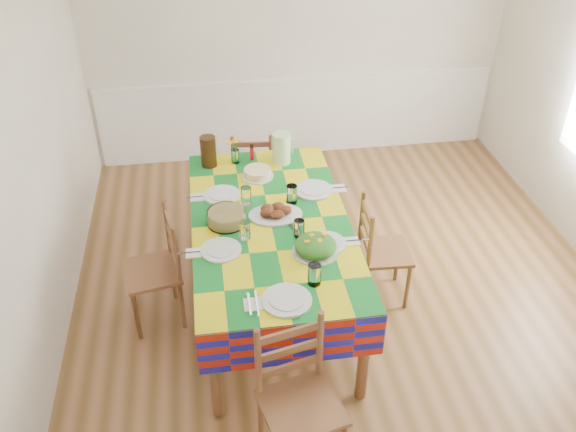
# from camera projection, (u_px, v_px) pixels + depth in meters

# --- Properties ---
(room) EXTENTS (4.58, 5.08, 2.78)m
(room) POSITION_uv_depth(u_px,v_px,m) (354.00, 152.00, 4.39)
(room) COLOR brown
(room) RESTS_ON ground
(wainscot) EXTENTS (4.41, 0.06, 0.92)m
(wainscot) POSITION_uv_depth(u_px,v_px,m) (298.00, 114.00, 6.90)
(wainscot) COLOR white
(wainscot) RESTS_ON room
(dining_table) EXTENTS (1.18, 2.19, 0.85)m
(dining_table) POSITION_uv_depth(u_px,v_px,m) (271.00, 232.00, 4.61)
(dining_table) COLOR brown
(dining_table) RESTS_ON room
(setting_near_head) EXTENTS (0.52, 0.35, 0.15)m
(setting_near_head) POSITION_uv_depth(u_px,v_px,m) (296.00, 291.00, 3.86)
(setting_near_head) COLOR silver
(setting_near_head) RESTS_ON dining_table
(setting_left_near) EXTENTS (0.53, 0.31, 0.14)m
(setting_left_near) POSITION_uv_depth(u_px,v_px,m) (229.00, 243.00, 4.28)
(setting_left_near) COLOR silver
(setting_left_near) RESTS_ON dining_table
(setting_left_far) EXTENTS (0.53, 0.32, 0.14)m
(setting_left_far) POSITION_uv_depth(u_px,v_px,m) (230.00, 195.00, 4.79)
(setting_left_far) COLOR silver
(setting_left_far) RESTS_ON dining_table
(setting_right_near) EXTENTS (0.53, 0.30, 0.13)m
(setting_right_near) POSITION_uv_depth(u_px,v_px,m) (317.00, 238.00, 4.33)
(setting_right_near) COLOR silver
(setting_right_near) RESTS_ON dining_table
(setting_right_far) EXTENTS (0.59, 0.34, 0.15)m
(setting_right_far) POSITION_uv_depth(u_px,v_px,m) (307.00, 191.00, 4.83)
(setting_right_far) COLOR silver
(setting_right_far) RESTS_ON dining_table
(meat_platter) EXTENTS (0.41, 0.29, 0.08)m
(meat_platter) POSITION_uv_depth(u_px,v_px,m) (275.00, 212.00, 4.59)
(meat_platter) COLOR silver
(meat_platter) RESTS_ON dining_table
(salad_platter) EXTENTS (0.32, 0.32, 0.14)m
(salad_platter) POSITION_uv_depth(u_px,v_px,m) (316.00, 246.00, 4.21)
(salad_platter) COLOR silver
(salad_platter) RESTS_ON dining_table
(pasta_bowl) EXTENTS (0.29, 0.29, 0.10)m
(pasta_bowl) POSITION_uv_depth(u_px,v_px,m) (226.00, 217.00, 4.50)
(pasta_bowl) COLOR white
(pasta_bowl) RESTS_ON dining_table
(cake) EXTENTS (0.27, 0.27, 0.07)m
(cake) POSITION_uv_depth(u_px,v_px,m) (258.00, 173.00, 5.06)
(cake) COLOR silver
(cake) RESTS_ON dining_table
(serving_utensils) EXTENTS (0.16, 0.36, 0.01)m
(serving_utensils) POSITION_uv_depth(u_px,v_px,m) (295.00, 225.00, 4.50)
(serving_utensils) COLOR black
(serving_utensils) RESTS_ON dining_table
(flower_vase) EXTENTS (0.15, 0.12, 0.24)m
(flower_vase) POSITION_uv_depth(u_px,v_px,m) (235.00, 152.00, 5.22)
(flower_vase) COLOR white
(flower_vase) RESTS_ON dining_table
(hot_sauce) EXTENTS (0.04, 0.04, 0.15)m
(hot_sauce) POSITION_uv_depth(u_px,v_px,m) (252.00, 152.00, 5.27)
(hot_sauce) COLOR red
(hot_sauce) RESTS_ON dining_table
(green_pitcher) EXTENTS (0.16, 0.16, 0.27)m
(green_pitcher) POSITION_uv_depth(u_px,v_px,m) (282.00, 148.00, 5.20)
(green_pitcher) COLOR beige
(green_pitcher) RESTS_ON dining_table
(tea_pitcher) EXTENTS (0.13, 0.13, 0.27)m
(tea_pitcher) POSITION_uv_depth(u_px,v_px,m) (208.00, 151.00, 5.16)
(tea_pitcher) COLOR black
(tea_pitcher) RESTS_ON dining_table
(name_card) EXTENTS (0.10, 0.03, 0.02)m
(name_card) POSITION_uv_depth(u_px,v_px,m) (293.00, 315.00, 3.71)
(name_card) COLOR silver
(name_card) RESTS_ON dining_table
(chair_near) EXTENTS (0.54, 0.53, 1.03)m
(chair_near) POSITION_uv_depth(u_px,v_px,m) (298.00, 401.00, 3.62)
(chair_near) COLOR brown
(chair_near) RESTS_ON room
(chair_far) EXTENTS (0.45, 0.43, 0.92)m
(chair_far) POSITION_uv_depth(u_px,v_px,m) (253.00, 173.00, 5.90)
(chair_far) COLOR brown
(chair_far) RESTS_ON room
(chair_left) EXTENTS (0.48, 0.50, 0.97)m
(chair_left) POSITION_uv_depth(u_px,v_px,m) (158.00, 270.00, 4.67)
(chair_left) COLOR brown
(chair_left) RESTS_ON room
(chair_right) EXTENTS (0.41, 0.43, 0.92)m
(chair_right) POSITION_uv_depth(u_px,v_px,m) (380.00, 252.00, 4.89)
(chair_right) COLOR brown
(chair_right) RESTS_ON room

